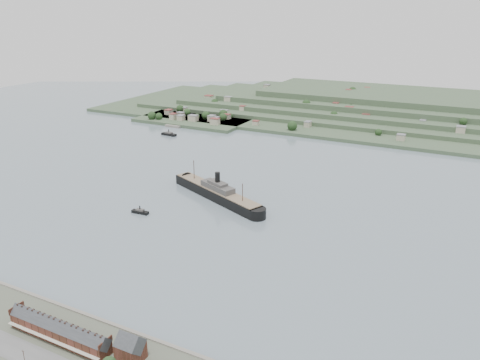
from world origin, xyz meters
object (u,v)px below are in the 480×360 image
at_px(terrace_row, 59,331).
at_px(tugboat, 140,212).
at_px(steamship, 214,192).
at_px(gabled_building, 130,348).

height_order(terrace_row, tugboat, terrace_row).
bearing_deg(steamship, tugboat, -122.23).
height_order(gabled_building, steamship, steamship).
distance_m(terrace_row, gabled_building, 37.74).
relative_size(terrace_row, steamship, 0.52).
xyz_separation_m(terrace_row, steamship, (-25.99, 185.50, -1.82)).
bearing_deg(terrace_row, steamship, 97.97).
bearing_deg(tugboat, steamship, 57.77).
height_order(terrace_row, gabled_building, gabled_building).
xyz_separation_m(gabled_building, tugboat, (-96.91, 128.45, -6.69)).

